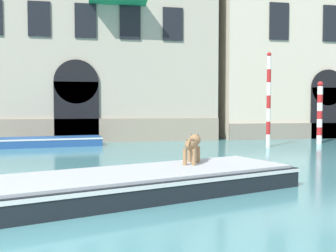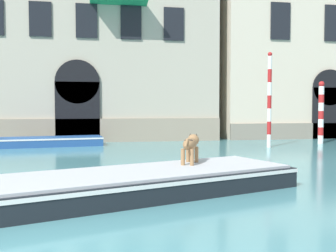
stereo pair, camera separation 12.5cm
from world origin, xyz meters
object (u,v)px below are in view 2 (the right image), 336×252
at_px(boat_foreground, 115,184).
at_px(dog_on_deck, 191,144).
at_px(mooring_pole_2, 321,112).
at_px(boat_moored_near_palazzo, 48,141).
at_px(mooring_pole_0, 269,100).

xyz_separation_m(boat_foreground, dog_on_deck, (1.96, 1.13, 0.73)).
relative_size(boat_foreground, mooring_pole_2, 2.70).
xyz_separation_m(boat_foreground, boat_moored_near_palazzo, (-2.80, 11.70, -0.04)).
relative_size(boat_moored_near_palazzo, mooring_pole_0, 1.19).
height_order(boat_moored_near_palazzo, mooring_pole_0, mooring_pole_0).
xyz_separation_m(dog_on_deck, mooring_pole_0, (5.80, 8.04, 1.29)).
bearing_deg(boat_moored_near_palazzo, mooring_pole_0, -21.17).
distance_m(mooring_pole_0, mooring_pole_2, 3.86).
height_order(dog_on_deck, mooring_pole_2, mooring_pole_2).
height_order(boat_moored_near_palazzo, mooring_pole_2, mooring_pole_2).
bearing_deg(dog_on_deck, boat_foreground, 145.58).
distance_m(dog_on_deck, mooring_pole_0, 10.00).
distance_m(boat_foreground, dog_on_deck, 2.38).
bearing_deg(mooring_pole_2, dog_on_deck, -134.84).
xyz_separation_m(boat_moored_near_palazzo, mooring_pole_2, (14.11, -1.16, 1.44)).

